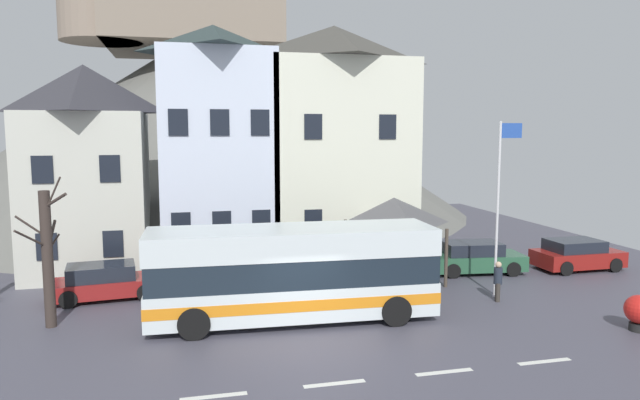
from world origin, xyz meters
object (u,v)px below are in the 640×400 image
(bus_shelter, at_px, (394,211))
(flagpole, at_px, (500,195))
(transit_bus, at_px, (293,274))
(pedestrian_00, at_px, (498,280))
(townhouse_00, at_px, (88,169))
(parked_car_03, at_px, (105,282))
(public_bench, at_px, (322,259))
(harbour_buoy, at_px, (639,311))
(bare_tree_01, at_px, (48,257))
(townhouse_01, at_px, (215,146))
(hilltop_castle, at_px, (193,119))
(townhouse_02, at_px, (334,144))
(parked_car_01, at_px, (577,255))
(pedestrian_01, at_px, (410,272))
(parked_car_00, at_px, (475,258))

(bus_shelter, bearing_deg, flagpole, -45.67)
(transit_bus, relative_size, pedestrian_00, 6.40)
(bus_shelter, relative_size, flagpole, 0.54)
(townhouse_00, relative_size, parked_car_03, 2.19)
(townhouse_00, xyz_separation_m, public_bench, (10.28, -2.27, -4.13))
(harbour_buoy, height_order, bare_tree_01, bare_tree_01)
(townhouse_01, xyz_separation_m, flagpole, (10.13, -8.43, -1.71))
(harbour_buoy, bearing_deg, hilltop_castle, 112.09)
(bus_shelter, xyz_separation_m, public_bench, (-2.47, 2.57, -2.47))
(townhouse_00, height_order, townhouse_02, townhouse_02)
(hilltop_castle, distance_m, bus_shelter, 25.41)
(bus_shelter, height_order, parked_car_01, bus_shelter)
(flagpole, bearing_deg, parked_car_01, 26.66)
(transit_bus, xyz_separation_m, parked_car_01, (14.01, 4.01, -0.91))
(pedestrian_01, height_order, flagpole, flagpole)
(townhouse_02, height_order, parked_car_00, townhouse_02)
(flagpole, bearing_deg, pedestrian_01, 162.98)
(harbour_buoy, relative_size, bare_tree_01, 0.24)
(parked_car_00, distance_m, pedestrian_01, 4.77)
(bus_shelter, xyz_separation_m, pedestrian_00, (2.66, -3.91, -2.16))
(flagpole, bearing_deg, parked_car_03, 168.35)
(townhouse_00, xyz_separation_m, bare_tree_01, (-0.19, -7.92, -2.29))
(parked_car_00, xyz_separation_m, bare_tree_01, (-16.92, -3.36, 1.63))
(townhouse_00, relative_size, pedestrian_00, 6.13)
(bus_shelter, distance_m, harbour_buoy, 9.78)
(townhouse_00, distance_m, townhouse_01, 5.80)
(transit_bus, bearing_deg, hilltop_castle, 97.21)
(townhouse_00, distance_m, flagpole, 17.74)
(parked_car_03, height_order, pedestrian_00, pedestrian_00)
(parked_car_03, bearing_deg, harbour_buoy, -31.26)
(townhouse_00, relative_size, flagpole, 1.38)
(townhouse_00, distance_m, transit_bus, 12.22)
(parked_car_01, bearing_deg, pedestrian_01, -168.63)
(parked_car_01, bearing_deg, pedestrian_00, -150.07)
(townhouse_01, bearing_deg, bus_shelter, -36.82)
(parked_car_00, xyz_separation_m, pedestrian_01, (-4.10, -2.44, 0.17))
(parked_car_01, height_order, pedestrian_00, pedestrian_00)
(hilltop_castle, distance_m, pedestrian_01, 27.82)
(hilltop_castle, height_order, harbour_buoy, hilltop_castle)
(bus_shelter, relative_size, parked_car_01, 0.92)
(parked_car_00, distance_m, pedestrian_00, 4.38)
(parked_car_03, distance_m, public_bench, 9.52)
(townhouse_02, xyz_separation_m, harbour_buoy, (6.61, -12.77, -5.01))
(transit_bus, distance_m, pedestrian_00, 7.90)
(parked_car_01, xyz_separation_m, public_bench, (-11.30, 2.83, -0.21))
(bus_shelter, relative_size, pedestrian_01, 2.27)
(townhouse_01, height_order, transit_bus, townhouse_01)
(parked_car_00, relative_size, harbour_buoy, 3.71)
(townhouse_00, xyz_separation_m, bus_shelter, (12.75, -4.84, -1.66))
(transit_bus, xyz_separation_m, pedestrian_01, (5.07, 2.10, -0.73))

